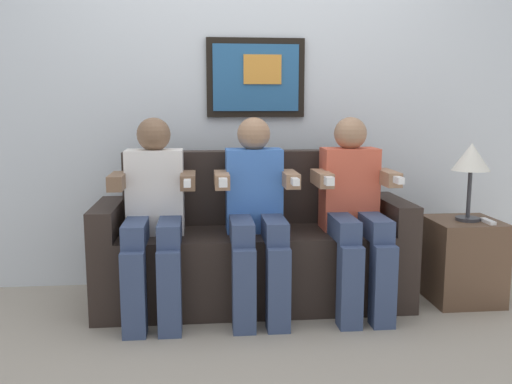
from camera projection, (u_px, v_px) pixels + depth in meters
name	position (u px, v px, depth m)	size (l,w,h in m)	color
ground_plane	(259.00, 322.00, 3.03)	(5.49, 5.49, 0.00)	#9E9384
back_wall_assembly	(247.00, 86.00, 3.58)	(4.22, 0.10, 2.60)	silver
couch	(253.00, 251.00, 3.30)	(1.82, 0.58, 0.90)	#2D231E
person_on_left	(154.00, 210.00, 3.04)	(0.46, 0.56, 1.11)	white
person_in_middle	(256.00, 208.00, 3.09)	(0.46, 0.56, 1.11)	#3F72CC
person_on_right	(354.00, 206.00, 3.15)	(0.46, 0.56, 1.11)	#D8593F
side_table_right	(462.00, 260.00, 3.33)	(0.40, 0.40, 0.50)	brown
table_lamp	(471.00, 161.00, 3.22)	(0.22, 0.22, 0.46)	#333338
spare_remote_on_table	(488.00, 221.00, 3.21)	(0.04, 0.13, 0.02)	white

